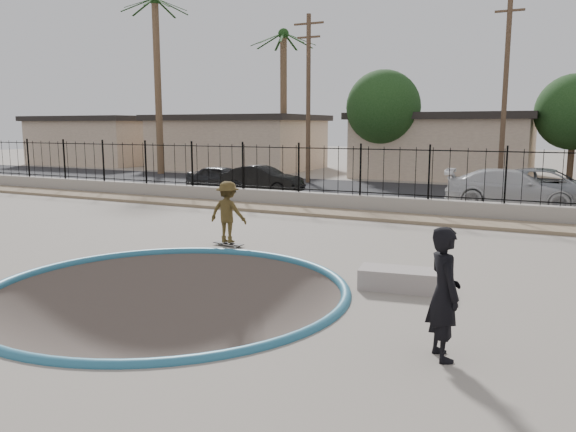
# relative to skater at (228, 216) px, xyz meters

# --- Properties ---
(ground) EXTENTS (120.00, 120.00, 2.20)m
(ground) POSITION_rel_skater_xyz_m (1.13, 9.00, -1.91)
(ground) COLOR gray
(ground) RESTS_ON ground
(bowl_pit) EXTENTS (6.84, 6.84, 1.80)m
(bowl_pit) POSITION_rel_skater_xyz_m (1.13, -4.00, -0.81)
(bowl_pit) COLOR #493E38
(bowl_pit) RESTS_ON ground
(coping_ring) EXTENTS (7.04, 7.04, 0.20)m
(coping_ring) POSITION_rel_skater_xyz_m (1.13, -4.00, -0.81)
(coping_ring) COLOR #286783
(coping_ring) RESTS_ON ground
(rock_strip) EXTENTS (42.00, 1.60, 0.11)m
(rock_strip) POSITION_rel_skater_xyz_m (1.13, 6.20, -0.75)
(rock_strip) COLOR #947A61
(rock_strip) RESTS_ON ground
(retaining_wall) EXTENTS (42.00, 0.45, 0.60)m
(retaining_wall) POSITION_rel_skater_xyz_m (1.13, 7.30, -0.51)
(retaining_wall) COLOR gray
(retaining_wall) RESTS_ON ground
(fence) EXTENTS (40.00, 0.04, 1.80)m
(fence) POSITION_rel_skater_xyz_m (1.13, 7.30, 0.69)
(fence) COLOR black
(fence) RESTS_ON retaining_wall
(street) EXTENTS (90.00, 8.00, 0.04)m
(street) POSITION_rel_skater_xyz_m (1.13, 14.00, -0.79)
(street) COLOR black
(street) RESTS_ON ground
(house_west_far) EXTENTS (10.60, 8.60, 3.90)m
(house_west_far) POSITION_rel_skater_xyz_m (-26.87, 23.50, 1.17)
(house_west_far) COLOR tan
(house_west_far) RESTS_ON ground
(house_west) EXTENTS (11.60, 8.60, 3.90)m
(house_west) POSITION_rel_skater_xyz_m (-13.87, 23.50, 1.17)
(house_west) COLOR tan
(house_west) RESTS_ON ground
(house_center) EXTENTS (10.60, 8.60, 3.90)m
(house_center) POSITION_rel_skater_xyz_m (1.13, 23.50, 1.17)
(house_center) COLOR tan
(house_center) RESTS_ON ground
(palm_left) EXTENTS (2.30, 2.30, 11.30)m
(palm_left) POSITION_rel_skater_xyz_m (-15.87, 17.00, 7.15)
(palm_left) COLOR brown
(palm_left) RESTS_ON ground
(palm_mid) EXTENTS (2.30, 2.30, 9.30)m
(palm_mid) POSITION_rel_skater_xyz_m (-8.87, 21.00, 5.88)
(palm_mid) COLOR brown
(palm_mid) RESTS_ON ground
(utility_pole_left) EXTENTS (1.70, 0.24, 9.00)m
(utility_pole_left) POSITION_rel_skater_xyz_m (-4.87, 16.00, 3.90)
(utility_pole_left) COLOR #473323
(utility_pole_left) RESTS_ON ground
(utility_pole_mid) EXTENTS (1.70, 0.24, 9.50)m
(utility_pole_mid) POSITION_rel_skater_xyz_m (5.13, 16.00, 4.15)
(utility_pole_mid) COLOR #473323
(utility_pole_mid) RESTS_ON ground
(street_tree_left) EXTENTS (4.32, 4.32, 6.36)m
(street_tree_left) POSITION_rel_skater_xyz_m (-1.87, 20.00, 3.38)
(street_tree_left) COLOR #473323
(street_tree_left) RESTS_ON ground
(street_tree_mid) EXTENTS (3.96, 3.96, 5.83)m
(street_tree_mid) POSITION_rel_skater_xyz_m (8.13, 21.00, 3.03)
(street_tree_mid) COLOR #473323
(street_tree_mid) RESTS_ON ground
(skater) EXTENTS (1.06, 0.63, 1.61)m
(skater) POSITION_rel_skater_xyz_m (0.00, 0.00, 0.00)
(skater) COLOR brown
(skater) RESTS_ON ground
(skateboard) EXTENTS (0.90, 0.31, 0.08)m
(skateboard) POSITION_rel_skater_xyz_m (0.00, -0.00, -0.74)
(skateboard) COLOR black
(skateboard) RESTS_ON ground
(videographer) EXTENTS (0.72, 0.79, 1.82)m
(videographer) POSITION_rel_skater_xyz_m (6.48, -4.87, 0.10)
(videographer) COLOR black
(videographer) RESTS_ON ground
(concrete_ledge) EXTENTS (1.69, 0.93, 0.40)m
(concrete_ledge) POSITION_rel_skater_xyz_m (5.13, -1.91, -0.61)
(concrete_ledge) COLOR gray
(concrete_ledge) RESTS_ON ground
(car_a) EXTENTS (3.62, 1.53, 1.22)m
(car_a) POSITION_rel_skater_xyz_m (-6.85, 10.40, -0.16)
(car_a) COLOR black
(car_a) RESTS_ON street
(car_b) EXTENTS (3.88, 1.43, 1.27)m
(car_b) POSITION_rel_skater_xyz_m (-4.68, 10.40, -0.14)
(car_b) COLOR black
(car_b) RESTS_ON street
(car_c) EXTENTS (5.19, 2.53, 1.45)m
(car_c) POSITION_rel_skater_xyz_m (6.11, 10.70, -0.04)
(car_c) COLOR silver
(car_c) RESTS_ON street
(car_d) EXTENTS (5.40, 2.50, 1.50)m
(car_d) POSITION_rel_skater_xyz_m (7.37, 11.19, -0.02)
(car_d) COLOR #919599
(car_d) RESTS_ON street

